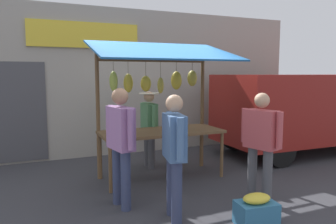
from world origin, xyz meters
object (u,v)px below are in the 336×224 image
object	(u,v)px
shopper_in_striped_shirt	(121,139)
produce_crate_near	(256,211)
shopper_in_grey_tee	(261,139)
market_stall	(161,93)
shopper_with_ponytail	(174,148)
vendor_with_sunhat	(149,123)
parked_van	(303,106)

from	to	relation	value
shopper_in_striped_shirt	produce_crate_near	distance (m)	2.04
shopper_in_grey_tee	shopper_in_striped_shirt	bearing A→B (deg)	56.90
market_stall	produce_crate_near	bearing A→B (deg)	98.97
shopper_with_ponytail	produce_crate_near	xyz separation A→B (m)	(-0.88, 0.58, -0.76)
shopper_in_grey_tee	shopper_with_ponytail	size ratio (longest dim) A/B	0.99
vendor_with_sunhat	parked_van	distance (m)	3.83
market_stall	vendor_with_sunhat	bearing A→B (deg)	-91.83
market_stall	shopper_with_ponytail	size ratio (longest dim) A/B	1.52
vendor_with_sunhat	shopper_in_grey_tee	xyz separation A→B (m)	(-0.89, 2.35, 0.04)
vendor_with_sunhat	parked_van	bearing A→B (deg)	86.88
market_stall	vendor_with_sunhat	world-z (taller)	market_stall
shopper_in_striped_shirt	shopper_in_grey_tee	world-z (taller)	shopper_in_striped_shirt
vendor_with_sunhat	shopper_with_ponytail	world-z (taller)	shopper_with_ponytail
vendor_with_sunhat	shopper_in_striped_shirt	bearing A→B (deg)	-30.40
market_stall	parked_van	size ratio (longest dim) A/B	0.56
vendor_with_sunhat	produce_crate_near	world-z (taller)	vendor_with_sunhat
shopper_in_striped_shirt	shopper_in_grey_tee	distance (m)	2.05
market_stall	shopper_in_grey_tee	world-z (taller)	market_stall
shopper_in_grey_tee	produce_crate_near	world-z (taller)	shopper_in_grey_tee
shopper_with_ponytail	produce_crate_near	bearing A→B (deg)	-112.45
market_stall	produce_crate_near	xyz separation A→B (m)	(-0.36, 2.30, -1.37)
shopper_in_grey_tee	produce_crate_near	size ratio (longest dim) A/B	3.04
shopper_in_striped_shirt	shopper_with_ponytail	size ratio (longest dim) A/B	1.04
parked_van	produce_crate_near	distance (m)	4.51
shopper_with_ponytail	produce_crate_near	size ratio (longest dim) A/B	3.07
parked_van	vendor_with_sunhat	bearing A→B (deg)	-2.88
parked_van	produce_crate_near	world-z (taller)	parked_van
shopper_in_striped_shirt	parked_van	size ratio (longest dim) A/B	0.39
market_stall	vendor_with_sunhat	size ratio (longest dim) A/B	1.61
parked_van	shopper_in_striped_shirt	bearing A→B (deg)	18.05
shopper_in_grey_tee	parked_van	bearing A→B (deg)	-70.51
shopper_in_striped_shirt	parked_van	world-z (taller)	parked_van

